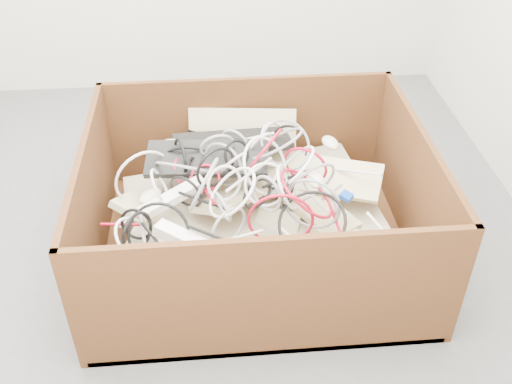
{
  "coord_description": "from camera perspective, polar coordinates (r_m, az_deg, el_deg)",
  "views": [
    {
      "loc": [
        0.07,
        -1.99,
        1.76
      ],
      "look_at": [
        0.24,
        -0.08,
        0.3
      ],
      "focal_mm": 41.71,
      "sensor_mm": 36.0,
      "label": 1
    }
  ],
  "objects": [
    {
      "name": "power_strip_right",
      "position": [
        2.1,
        -6.01,
        -4.96
      ],
      "size": [
        0.29,
        0.2,
        0.1
      ],
      "primitive_type": "cube",
      "rotation": [
        -0.1,
        0.17,
        -0.52
      ],
      "color": "white",
      "rests_on": "keyboard_pile"
    },
    {
      "name": "keyboard_pile",
      "position": [
        2.46,
        -0.1,
        0.18
      ],
      "size": [
        1.19,
        1.09,
        0.38
      ],
      "color": "beige",
      "rests_on": "cardboard_box"
    },
    {
      "name": "mice_scatter",
      "position": [
        2.31,
        -0.17,
        -0.05
      ],
      "size": [
        0.88,
        0.8,
        0.2
      ],
      "color": "beige",
      "rests_on": "keyboard_pile"
    },
    {
      "name": "cable_tangle",
      "position": [
        2.29,
        -1.61,
        1.07
      ],
      "size": [
        1.12,
        0.93,
        0.45
      ],
      "color": "#AD0C22",
      "rests_on": "keyboard_pile"
    },
    {
      "name": "power_strip_left",
      "position": [
        2.32,
        -8.01,
        -0.51
      ],
      "size": [
        0.27,
        0.16,
        0.11
      ],
      "primitive_type": "cube",
      "rotation": [
        0.14,
        -0.26,
        0.4
      ],
      "color": "white",
      "rests_on": "keyboard_pile"
    },
    {
      "name": "cardboard_box",
      "position": [
        2.49,
        -0.42,
        -3.32
      ],
      "size": [
        1.33,
        1.11,
        0.57
      ],
      "color": "#3C230F",
      "rests_on": "ground"
    },
    {
      "name": "vga_plug",
      "position": [
        2.33,
        8.67,
        -0.38
      ],
      "size": [
        0.06,
        0.06,
        0.03
      ],
      "primitive_type": "cube",
      "rotation": [
        0.09,
        0.14,
        -0.75
      ],
      "color": "#0B3EAE",
      "rests_on": "keyboard_pile"
    },
    {
      "name": "ground",
      "position": [
        2.66,
        -5.25,
        -4.33
      ],
      "size": [
        3.0,
        3.0,
        0.0
      ],
      "primitive_type": "plane",
      "color": "#515154",
      "rests_on": "ground"
    }
  ]
}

